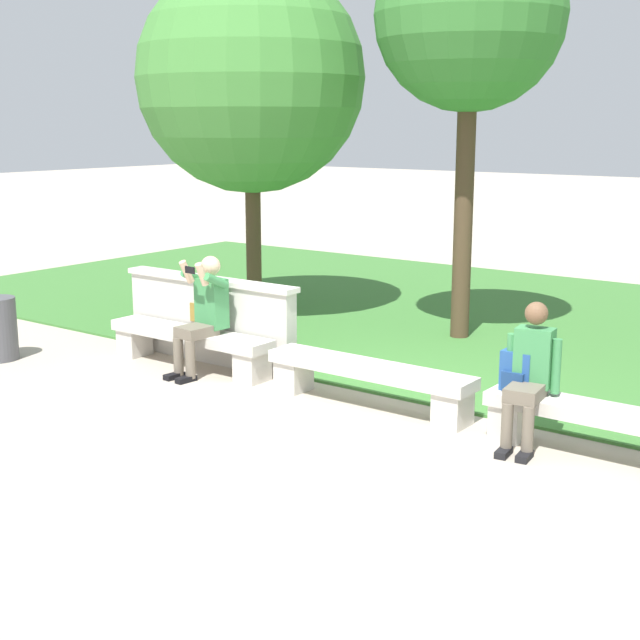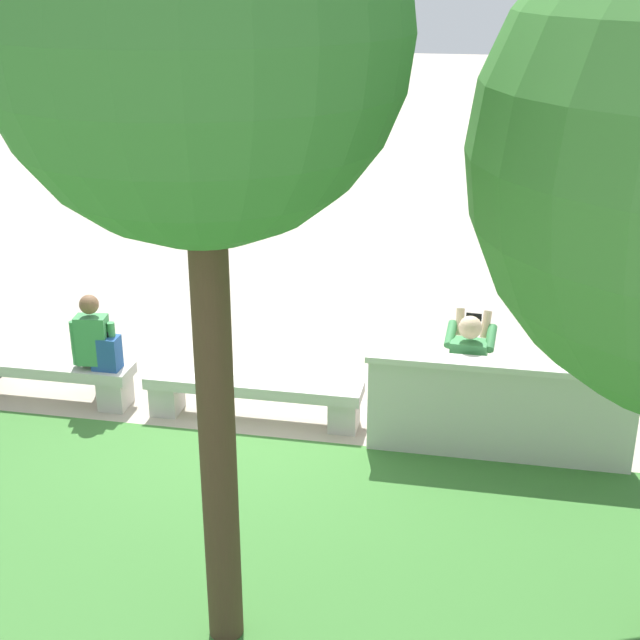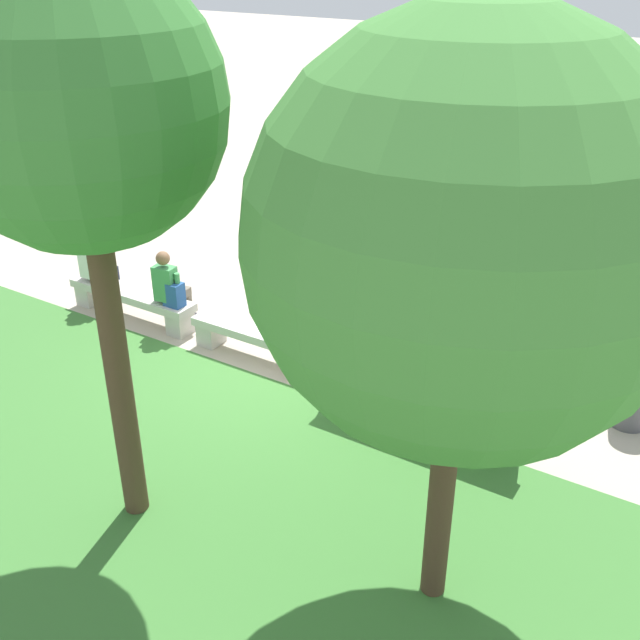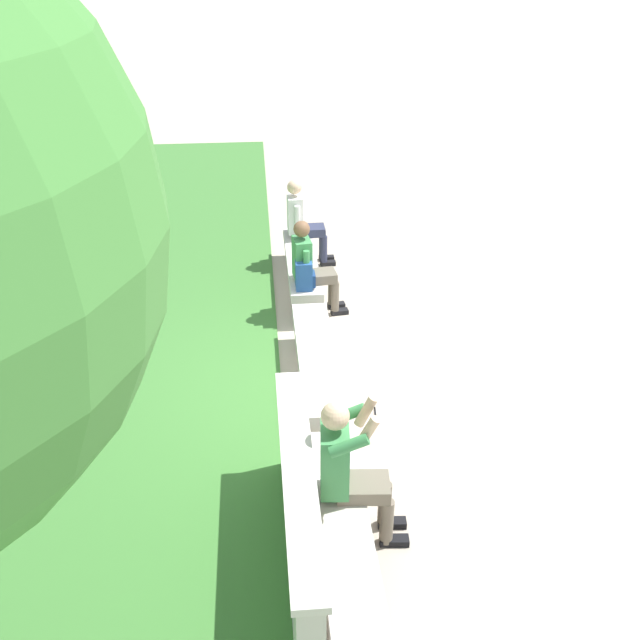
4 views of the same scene
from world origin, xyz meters
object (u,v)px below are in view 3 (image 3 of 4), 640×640
at_px(bench_mid, 132,299).
at_px(person_companion, 96,265).
at_px(tree_behind_wall, 466,239).
at_px(tree_left_background, 79,108).
at_px(backpack, 174,294).
at_px(person_distant, 170,287).
at_px(person_photographer, 412,353).
at_px(bench_main, 431,394).
at_px(trash_bin, 633,397).
at_px(bench_near, 264,341).

distance_m(bench_mid, person_companion, 0.85).
bearing_deg(tree_behind_wall, tree_left_background, 11.55).
relative_size(person_companion, tree_left_background, 0.24).
bearing_deg(bench_mid, backpack, 178.58).
distance_m(bench_mid, tree_left_background, 5.74).
bearing_deg(person_distant, tree_left_background, 126.34).
distance_m(tree_behind_wall, tree_left_background, 3.13).
height_order(bench_mid, person_photographer, person_photographer).
height_order(bench_main, person_distant, person_distant).
bearing_deg(person_companion, bench_mid, 175.05).
xyz_separation_m(backpack, tree_left_background, (-2.19, 3.09, 3.39)).
height_order(backpack, trash_bin, backpack).
xyz_separation_m(bench_near, person_distant, (1.70, -0.07, 0.36)).
xyz_separation_m(bench_mid, person_companion, (0.77, -0.07, 0.36)).
xyz_separation_m(bench_mid, tree_left_background, (-3.08, 3.11, 3.71)).
distance_m(person_distant, tree_behind_wall, 6.49).
xyz_separation_m(person_photographer, backpack, (3.70, 0.10, -0.11)).
distance_m(bench_near, tree_behind_wall, 5.35).
xyz_separation_m(bench_mid, person_photographer, (-4.60, -0.08, 0.43)).
xyz_separation_m(bench_main, person_distant, (4.16, -0.07, 0.36)).
distance_m(person_companion, tree_behind_wall, 7.79).
bearing_deg(bench_near, tree_left_background, 101.47).
bearing_deg(bench_main, bench_near, 0.00).
relative_size(bench_near, tree_left_background, 0.43).
height_order(bench_near, person_companion, person_companion).
distance_m(tree_behind_wall, trash_bin, 4.75).
bearing_deg(tree_left_background, bench_mid, -45.22).
bearing_deg(person_distant, bench_main, 179.09).
relative_size(bench_main, person_companion, 1.78).
bearing_deg(bench_mid, bench_near, 180.00).
bearing_deg(person_photographer, tree_left_background, 64.60).
bearing_deg(bench_near, backpack, 0.82).
relative_size(bench_mid, person_photographer, 1.70).
distance_m(bench_main, tree_behind_wall, 4.11).
distance_m(bench_main, bench_near, 2.45).
xyz_separation_m(bench_main, tree_left_background, (1.82, 3.11, 3.71)).
relative_size(person_companion, tree_behind_wall, 0.26).
bearing_deg(person_distant, bench_mid, 5.02).
bearing_deg(bench_main, tree_behind_wall, 115.13).
distance_m(person_photographer, trash_bin, 2.63).
height_order(bench_mid, person_companion, person_companion).
height_order(bench_near, tree_behind_wall, tree_behind_wall).
distance_m(backpack, tree_left_background, 5.08).
bearing_deg(bench_mid, person_photographer, -179.03).
distance_m(person_photographer, person_distant, 3.85).
height_order(bench_near, bench_mid, same).
relative_size(bench_main, trash_bin, 2.98).
bearing_deg(bench_mid, trash_bin, -171.10).
relative_size(bench_near, backpack, 5.23).
distance_m(person_companion, trash_bin, 7.83).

